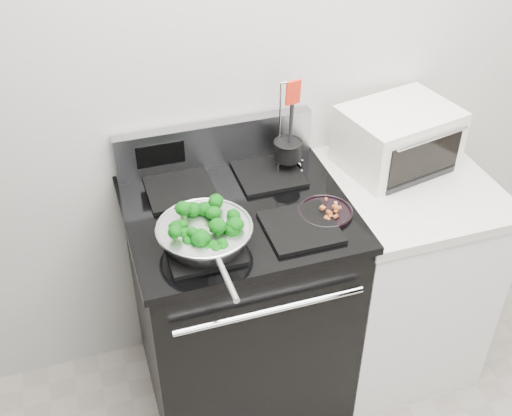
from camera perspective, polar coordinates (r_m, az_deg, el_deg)
name	(u,v)px	position (r m, az deg, el deg)	size (l,w,h in m)	color
back_wall	(288,53)	(2.41, 2.90, 13.56)	(4.00, 0.02, 2.70)	beige
gas_range	(240,302)	(2.56, -1.45, -8.31)	(0.79, 0.69, 1.13)	black
counter	(395,271)	(2.79, 12.25, -5.49)	(0.62, 0.68, 0.92)	white
skillet	(205,234)	(2.07, -4.57, -2.31)	(0.32, 0.50, 0.07)	silver
broccoli_pile	(204,229)	(2.06, -4.61, -1.87)	(0.25, 0.25, 0.09)	black
bacon_plate	(325,210)	(2.24, 6.18, -0.13)	(0.19, 0.19, 0.04)	black
utensil_holder	(288,155)	(2.42, 2.85, 4.74)	(0.12, 0.12, 0.38)	silver
toaster_oven	(398,138)	(2.54, 12.49, 6.12)	(0.47, 0.39, 0.24)	white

